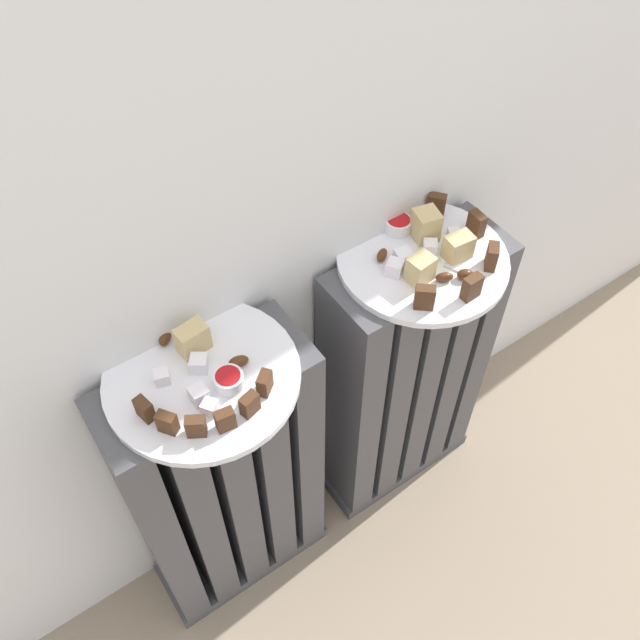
{
  "coord_description": "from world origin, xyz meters",
  "views": [
    {
      "loc": [
        -0.37,
        -0.26,
        1.43
      ],
      "look_at": [
        0.0,
        0.28,
        0.64
      ],
      "focal_mm": 38.82,
      "sensor_mm": 36.0,
      "label": 1
    }
  ],
  "objects_px": {
    "radiator_right": "(403,379)",
    "jam_bowl_right": "(398,224)",
    "jam_bowl_left": "(229,380)",
    "plate_right": "(423,260)",
    "radiator_left": "(227,485)",
    "plate_left": "(202,376)",
    "fork": "(448,266)"
  },
  "relations": [
    {
      "from": "radiator_left",
      "to": "jam_bowl_right",
      "type": "bearing_deg",
      "value": 10.15
    },
    {
      "from": "radiator_left",
      "to": "plate_left",
      "type": "bearing_deg",
      "value": 0.0
    },
    {
      "from": "radiator_left",
      "to": "jam_bowl_right",
      "type": "xyz_separation_m",
      "value": [
        0.4,
        0.07,
        0.35
      ]
    },
    {
      "from": "radiator_right",
      "to": "plate_left",
      "type": "height_order",
      "value": "plate_left"
    },
    {
      "from": "radiator_right",
      "to": "plate_left",
      "type": "xyz_separation_m",
      "value": [
        -0.39,
        0.0,
        0.33
      ]
    },
    {
      "from": "radiator_right",
      "to": "fork",
      "type": "height_order",
      "value": "fork"
    },
    {
      "from": "plate_left",
      "to": "plate_right",
      "type": "xyz_separation_m",
      "value": [
        0.39,
        0.0,
        0.0
      ]
    },
    {
      "from": "radiator_left",
      "to": "jam_bowl_right",
      "type": "distance_m",
      "value": 0.54
    },
    {
      "from": "jam_bowl_right",
      "to": "plate_right",
      "type": "bearing_deg",
      "value": -94.99
    },
    {
      "from": "radiator_right",
      "to": "plate_right",
      "type": "relative_size",
      "value": 2.36
    },
    {
      "from": "radiator_left",
      "to": "fork",
      "type": "relative_size",
      "value": 7.0
    },
    {
      "from": "fork",
      "to": "plate_left",
      "type": "bearing_deg",
      "value": 174.67
    },
    {
      "from": "radiator_right",
      "to": "plate_left",
      "type": "bearing_deg",
      "value": 180.0
    },
    {
      "from": "jam_bowl_left",
      "to": "jam_bowl_right",
      "type": "bearing_deg",
      "value": 16.09
    },
    {
      "from": "radiator_left",
      "to": "plate_right",
      "type": "bearing_deg",
      "value": 0.0
    },
    {
      "from": "plate_left",
      "to": "jam_bowl_left",
      "type": "bearing_deg",
      "value": -58.92
    },
    {
      "from": "radiator_right",
      "to": "jam_bowl_right",
      "type": "height_order",
      "value": "jam_bowl_right"
    },
    {
      "from": "radiator_left",
      "to": "jam_bowl_left",
      "type": "height_order",
      "value": "jam_bowl_left"
    },
    {
      "from": "radiator_right",
      "to": "jam_bowl_right",
      "type": "relative_size",
      "value": 14.32
    },
    {
      "from": "plate_right",
      "to": "fork",
      "type": "relative_size",
      "value": 2.97
    },
    {
      "from": "fork",
      "to": "plate_right",
      "type": "bearing_deg",
      "value": 114.92
    },
    {
      "from": "plate_right",
      "to": "radiator_left",
      "type": "bearing_deg",
      "value": 180.0
    },
    {
      "from": "plate_right",
      "to": "jam_bowl_right",
      "type": "xyz_separation_m",
      "value": [
        0.01,
        0.07,
        0.02
      ]
    },
    {
      "from": "jam_bowl_left",
      "to": "radiator_right",
      "type": "bearing_deg",
      "value": 5.73
    },
    {
      "from": "radiator_left",
      "to": "radiator_right",
      "type": "xyz_separation_m",
      "value": [
        0.39,
        0.0,
        0.0
      ]
    },
    {
      "from": "plate_right",
      "to": "jam_bowl_left",
      "type": "height_order",
      "value": "jam_bowl_left"
    },
    {
      "from": "plate_right",
      "to": "plate_left",
      "type": "bearing_deg",
      "value": 180.0
    },
    {
      "from": "radiator_right",
      "to": "jam_bowl_left",
      "type": "xyz_separation_m",
      "value": [
        -0.37,
        -0.04,
        0.35
      ]
    },
    {
      "from": "radiator_right",
      "to": "jam_bowl_right",
      "type": "bearing_deg",
      "value": 85.01
    },
    {
      "from": "plate_left",
      "to": "fork",
      "type": "height_order",
      "value": "fork"
    },
    {
      "from": "radiator_right",
      "to": "jam_bowl_left",
      "type": "height_order",
      "value": "jam_bowl_left"
    },
    {
      "from": "jam_bowl_left",
      "to": "fork",
      "type": "bearing_deg",
      "value": -0.17
    }
  ]
}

